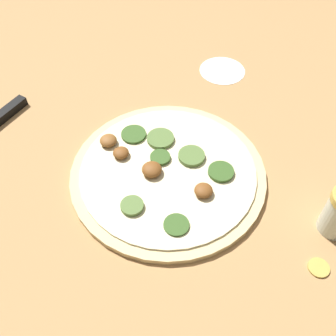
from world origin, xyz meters
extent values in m
plane|color=tan|center=(0.00, 0.00, 0.00)|extent=(3.00, 3.00, 0.00)
cylinder|color=beige|center=(0.00, 0.00, 0.01)|extent=(0.35, 0.35, 0.01)
cylinder|color=beige|center=(0.00, 0.00, 0.01)|extent=(0.32, 0.32, 0.00)
cylinder|color=#385B23|center=(0.09, -0.02, 0.02)|extent=(0.05, 0.05, 0.01)
cylinder|color=#567538|center=(0.05, 0.02, 0.02)|extent=(0.05, 0.05, 0.01)
ellipsoid|color=brown|center=(-0.03, 0.00, 0.02)|extent=(0.04, 0.04, 0.02)
cylinder|color=#385B23|center=(-0.01, -0.12, 0.02)|extent=(0.04, 0.04, 0.00)
ellipsoid|color=brown|center=(-0.10, 0.09, 0.02)|extent=(0.03, 0.03, 0.02)
cylinder|color=#567538|center=(0.00, 0.08, 0.02)|extent=(0.05, 0.05, 0.01)
cylinder|color=#385B23|center=(-0.05, 0.10, 0.02)|extent=(0.05, 0.05, 0.01)
cylinder|color=#385B23|center=(-0.01, 0.03, 0.02)|extent=(0.04, 0.04, 0.01)
ellipsoid|color=brown|center=(-0.08, 0.05, 0.02)|extent=(0.03, 0.03, 0.01)
ellipsoid|color=brown|center=(0.05, -0.06, 0.02)|extent=(0.03, 0.03, 0.02)
cylinder|color=#567538|center=(-0.07, -0.07, 0.02)|extent=(0.04, 0.04, 0.01)
cube|color=black|center=(-0.31, 0.21, 0.01)|extent=(0.10, 0.11, 0.02)
cylinder|color=gold|center=(0.19, -0.22, 0.00)|extent=(0.03, 0.03, 0.01)
cylinder|color=white|center=(0.18, 0.28, 0.00)|extent=(0.11, 0.11, 0.00)
camera|label=1|loc=(-0.08, -0.44, 0.56)|focal=42.00mm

